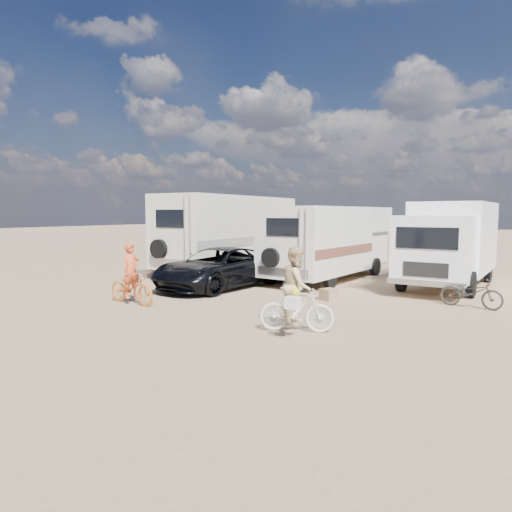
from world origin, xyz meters
The scene contains 12 objects.
ground centered at (0.00, 0.00, 0.00)m, with size 140.00×140.00×0.00m, color tan.
rv_main centered at (-0.29, 6.71, 1.39)m, with size 2.29×6.80×2.78m, color white, non-canonical shape.
rv_left centered at (-5.18, 7.01, 1.64)m, with size 2.36×8.13×3.28m, color beige, non-canonical shape.
box_truck centered at (3.89, 7.21, 1.46)m, with size 2.31×6.39×2.93m, color white, non-canonical shape.
dark_suv centered at (-2.72, 2.77, 0.69)m, with size 2.28×4.94×1.37m, color black.
bike_man centered at (-3.14, -0.75, 0.47)m, with size 0.62×1.78×0.93m, color #C1611B.
bike_woman centered at (2.20, -1.08, 0.49)m, with size 0.46×1.62×0.97m, color beige.
rider_man centered at (-3.14, -0.75, 0.77)m, with size 0.56×0.37×1.54m, color #CF5228.
rider_woman centered at (2.20, -1.08, 0.84)m, with size 0.81×0.63×1.67m, color #D6BB86.
bike_parked centered at (5.06, 3.67, 0.42)m, with size 0.56×1.62×0.85m, color #262926.
cooler centered at (-0.24, 3.66, 0.22)m, with size 0.55×0.40×0.44m, color #305990.
crate centered at (1.38, 2.67, 0.17)m, with size 0.42×0.42×0.34m, color #9A7253.
Camera 1 is at (6.59, -9.82, 2.56)m, focal length 32.38 mm.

